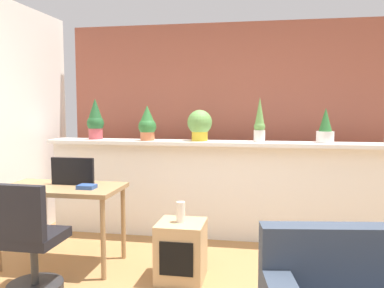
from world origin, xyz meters
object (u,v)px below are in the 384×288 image
(potted_plant_4, at_px, (325,128))
(potted_plant_2, at_px, (200,124))
(book_on_desk, at_px, (87,187))
(potted_plant_0, at_px, (95,120))
(vase_on_shelf, at_px, (181,212))
(tv_monitor, at_px, (73,171))
(potted_plant_1, at_px, (147,124))
(potted_plant_3, at_px, (260,122))
(desk, at_px, (62,195))
(side_cube_shelf, at_px, (181,251))
(office_chair, at_px, (29,247))

(potted_plant_4, bearing_deg, potted_plant_2, 179.65)
(book_on_desk, bearing_deg, potted_plant_0, 109.35)
(potted_plant_4, distance_m, vase_on_shelf, 1.87)
(potted_plant_2, bearing_deg, tv_monitor, -138.07)
(potted_plant_1, bearing_deg, potted_plant_0, 174.37)
(potted_plant_2, distance_m, potted_plant_3, 0.66)
(potted_plant_3, relative_size, desk, 0.44)
(tv_monitor, xyz_separation_m, vase_on_shelf, (1.08, -0.19, -0.29))
(potted_plant_0, xyz_separation_m, potted_plant_4, (2.58, -0.01, -0.07))
(potted_plant_3, height_order, side_cube_shelf, potted_plant_3)
(potted_plant_4, bearing_deg, potted_plant_1, -178.37)
(tv_monitor, distance_m, vase_on_shelf, 1.13)
(potted_plant_0, relative_size, side_cube_shelf, 0.95)
(office_chair, bearing_deg, potted_plant_1, 72.81)
(side_cube_shelf, bearing_deg, potted_plant_2, 91.28)
(potted_plant_1, relative_size, book_on_desk, 2.59)
(potted_plant_1, relative_size, potted_plant_4, 1.07)
(potted_plant_3, relative_size, potted_plant_4, 1.31)
(desk, xyz_separation_m, book_on_desk, (0.28, -0.07, 0.10))
(potted_plant_3, xyz_separation_m, office_chair, (-1.74, -1.62, -0.93))
(potted_plant_1, distance_m, side_cube_shelf, 1.62)
(potted_plant_3, bearing_deg, potted_plant_0, 178.76)
(vase_on_shelf, bearing_deg, potted_plant_4, 40.56)
(tv_monitor, xyz_separation_m, side_cube_shelf, (1.08, -0.20, -0.63))
(potted_plant_2, xyz_separation_m, tv_monitor, (-1.06, -0.95, -0.41))
(vase_on_shelf, xyz_separation_m, book_on_desk, (-0.87, 0.04, 0.18))
(vase_on_shelf, bearing_deg, potted_plant_1, 119.46)
(office_chair, relative_size, side_cube_shelf, 1.82)
(book_on_desk, bearing_deg, potted_plant_3, 35.13)
(potted_plant_4, bearing_deg, potted_plant_0, 179.80)
(potted_plant_1, height_order, vase_on_shelf, potted_plant_1)
(potted_plant_0, xyz_separation_m, potted_plant_3, (1.89, -0.04, -0.01))
(potted_plant_1, height_order, side_cube_shelf, potted_plant_1)
(potted_plant_1, bearing_deg, potted_plant_4, 1.63)
(desk, height_order, tv_monitor, tv_monitor)
(potted_plant_0, bearing_deg, book_on_desk, -70.65)
(side_cube_shelf, bearing_deg, tv_monitor, 169.59)
(desk, xyz_separation_m, vase_on_shelf, (1.15, -0.11, -0.08))
(potted_plant_2, distance_m, side_cube_shelf, 1.55)
(potted_plant_0, height_order, side_cube_shelf, potted_plant_0)
(potted_plant_3, bearing_deg, potted_plant_1, -178.95)
(potted_plant_0, relative_size, tv_monitor, 1.14)
(vase_on_shelf, bearing_deg, potted_plant_3, 59.89)
(potted_plant_2, height_order, potted_plant_4, potted_plant_4)
(potted_plant_4, distance_m, office_chair, 3.06)
(potted_plant_3, bearing_deg, potted_plant_2, 176.50)
(vase_on_shelf, bearing_deg, book_on_desk, 177.39)
(side_cube_shelf, xyz_separation_m, book_on_desk, (-0.87, 0.05, 0.52))
(potted_plant_2, bearing_deg, potted_plant_3, -3.50)
(potted_plant_0, bearing_deg, side_cube_shelf, -42.35)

